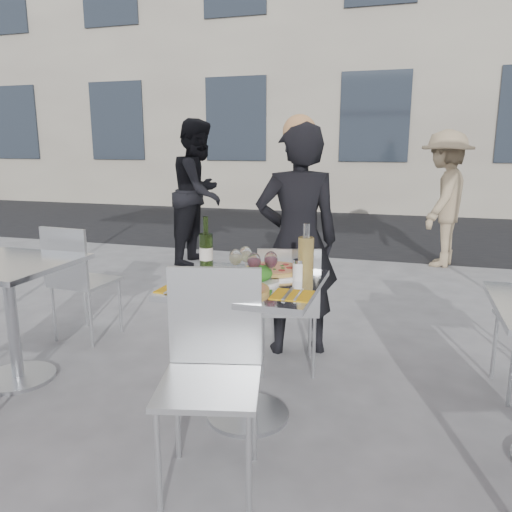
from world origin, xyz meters
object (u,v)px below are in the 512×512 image
(pizza_far, at_px, (274,270))
(wineglass_white_b, at_px, (246,255))
(main_table, at_px, (248,321))
(chair_near, at_px, (212,358))
(wineglass_red_a, at_px, (254,262))
(wineglass_red_b, at_px, (271,261))
(side_table_left, at_px, (10,296))
(pedestrian_a, at_px, (199,192))
(salad_plate, at_px, (258,275))
(napkin_right, at_px, (292,295))
(pedestrian_b, at_px, (444,199))
(pizza_near, at_px, (237,290))
(woman_diner, at_px, (298,242))
(napkin_left, at_px, (179,289))
(sugar_shaker, at_px, (299,270))
(side_chair_lfar, at_px, (76,274))
(wine_bottle, at_px, (206,249))
(wineglass_white_a, at_px, (236,258))
(carafe, at_px, (306,257))
(chair_far, at_px, (288,299))

(pizza_far, height_order, wineglass_white_b, wineglass_white_b)
(main_table, relative_size, chair_near, 0.83)
(wineglass_red_a, xyz_separation_m, wineglass_red_b, (0.07, 0.05, 0.00))
(side_table_left, distance_m, pedestrian_a, 3.32)
(salad_plate, height_order, napkin_right, salad_plate)
(pedestrian_b, xyz_separation_m, pizza_near, (-1.15, -4.19, -0.04))
(woman_diner, bearing_deg, napkin_left, 51.48)
(woman_diner, bearing_deg, sugar_shaker, 79.46)
(woman_diner, distance_m, napkin_left, 1.22)
(wineglass_white_b, bearing_deg, side_chair_lfar, 159.60)
(side_table_left, distance_m, wineglass_white_b, 1.50)
(woman_diner, bearing_deg, wineglass_red_a, 66.32)
(wine_bottle, bearing_deg, pizza_far, 4.73)
(wineglass_white_a, bearing_deg, wineglass_white_b, 71.59)
(pizza_near, height_order, carafe, carafe)
(pizza_near, relative_size, pizza_far, 0.88)
(pedestrian_a, distance_m, napkin_right, 3.98)
(side_table_left, relative_size, pedestrian_a, 0.43)
(wineglass_red_a, bearing_deg, chair_far, 86.89)
(main_table, height_order, wine_bottle, wine_bottle)
(woman_diner, xyz_separation_m, pizza_near, (-0.04, -1.14, -0.02))
(side_chair_lfar, distance_m, pizza_far, 1.69)
(wineglass_red_b, bearing_deg, wineglass_white_a, 179.59)
(napkin_left, bearing_deg, napkin_right, 8.38)
(woman_diner, height_order, wineglass_red_a, woman_diner)
(main_table, height_order, wineglass_white_a, wineglass_white_a)
(sugar_shaker, distance_m, wineglass_red_b, 0.16)
(side_chair_lfar, height_order, wineglass_red_a, wineglass_red_a)
(pizza_near, xyz_separation_m, wineglass_red_b, (0.11, 0.21, 0.10))
(pizza_far, xyz_separation_m, napkin_left, (-0.35, -0.43, -0.01))
(pedestrian_a, bearing_deg, chair_far, -145.28)
(chair_far, bearing_deg, chair_near, 70.54)
(chair_near, xyz_separation_m, napkin_right, (0.28, 0.31, 0.22))
(chair_far, relative_size, napkin_right, 4.14)
(side_chair_lfar, bearing_deg, wine_bottle, 163.46)
(chair_near, relative_size, salad_plate, 4.12)
(pedestrian_a, relative_size, pedestrian_b, 1.08)
(pizza_near, distance_m, wineglass_white_b, 0.32)
(woman_diner, bearing_deg, carafe, 81.71)
(wineglass_white_a, bearing_deg, wineglass_red_a, -25.56)
(woman_diner, distance_m, wineglass_red_a, 0.98)
(wine_bottle, distance_m, wineglass_white_b, 0.26)
(main_table, distance_m, wine_bottle, 0.47)
(carafe, bearing_deg, wineglass_red_b, -149.62)
(main_table, height_order, pizza_far, pizza_far)
(side_chair_lfar, relative_size, wineglass_white_a, 5.49)
(pedestrian_b, xyz_separation_m, napkin_left, (-1.43, -4.23, -0.05))
(pizza_near, height_order, wineglass_white_a, wineglass_white_a)
(chair_far, distance_m, side_chair_lfar, 1.60)
(pedestrian_b, xyz_separation_m, wineglass_red_b, (-1.04, -3.97, 0.06))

